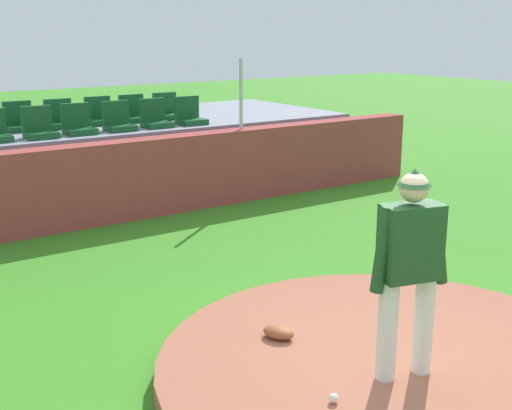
# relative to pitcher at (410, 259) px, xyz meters

# --- Properties ---
(ground_plane) EXTENTS (60.00, 60.00, 0.00)m
(ground_plane) POSITION_rel_pitcher_xyz_m (0.16, 0.21, -1.19)
(ground_plane) COLOR #3A8621
(pitchers_mound) EXTENTS (4.11, 4.11, 0.20)m
(pitchers_mound) POSITION_rel_pitcher_xyz_m (0.16, 0.21, -1.09)
(pitchers_mound) COLOR #A35E45
(pitchers_mound) RESTS_ON ground_plane
(pitcher) EXTENTS (0.69, 0.36, 1.70)m
(pitcher) POSITION_rel_pitcher_xyz_m (0.00, 0.00, 0.00)
(pitcher) COLOR white
(pitcher) RESTS_ON pitchers_mound
(baseball) EXTENTS (0.07, 0.07, 0.07)m
(baseball) POSITION_rel_pitcher_xyz_m (-0.74, -0.00, -0.95)
(baseball) COLOR white
(baseball) RESTS_ON pitchers_mound
(fielding_glove) EXTENTS (0.30, 0.36, 0.11)m
(fielding_glove) POSITION_rel_pitcher_xyz_m (-0.43, 1.11, -0.93)
(fielding_glove) COLOR brown
(fielding_glove) RESTS_ON pitchers_mound
(brick_barrier) EXTENTS (12.34, 0.40, 1.25)m
(brick_barrier) POSITION_rel_pitcher_xyz_m (0.16, 6.25, -0.57)
(brick_barrier) COLOR #9D3A39
(brick_barrier) RESTS_ON ground_plane
(fence_post_right) EXTENTS (0.06, 0.06, 1.20)m
(fence_post_right) POSITION_rel_pitcher_xyz_m (2.56, 6.25, 0.66)
(fence_post_right) COLOR silver
(fence_post_right) RESTS_ON brick_barrier
(bleacher_platform) EXTENTS (11.12, 3.60, 1.22)m
(bleacher_platform) POSITION_rel_pitcher_xyz_m (0.16, 8.77, -0.58)
(bleacher_platform) COLOR gray
(bleacher_platform) RESTS_ON ground_plane
(stadium_chair_2) EXTENTS (0.48, 0.44, 0.50)m
(stadium_chair_2) POSITION_rel_pitcher_xyz_m (-0.52, 7.48, 0.19)
(stadium_chair_2) COLOR #135125
(stadium_chair_2) RESTS_ON bleacher_platform
(stadium_chair_3) EXTENTS (0.48, 0.44, 0.50)m
(stadium_chair_3) POSITION_rel_pitcher_xyz_m (0.13, 7.51, 0.19)
(stadium_chair_3) COLOR #135125
(stadium_chair_3) RESTS_ON bleacher_platform
(stadium_chair_4) EXTENTS (0.48, 0.44, 0.50)m
(stadium_chair_4) POSITION_rel_pitcher_xyz_m (0.85, 7.50, 0.19)
(stadium_chair_4) COLOR #135125
(stadium_chair_4) RESTS_ON bleacher_platform
(stadium_chair_5) EXTENTS (0.48, 0.44, 0.50)m
(stadium_chair_5) POSITION_rel_pitcher_xyz_m (1.55, 7.51, 0.19)
(stadium_chair_5) COLOR #135125
(stadium_chair_5) RESTS_ON bleacher_platform
(stadium_chair_6) EXTENTS (0.48, 0.44, 0.50)m
(stadium_chair_6) POSITION_rel_pitcher_xyz_m (2.25, 7.50, 0.19)
(stadium_chair_6) COLOR #135125
(stadium_chair_6) RESTS_ON bleacher_platform
(stadium_chair_9) EXTENTS (0.48, 0.44, 0.50)m
(stadium_chair_9) POSITION_rel_pitcher_xyz_m (-0.57, 8.41, 0.19)
(stadium_chair_9) COLOR #135125
(stadium_chair_9) RESTS_ON bleacher_platform
(stadium_chair_10) EXTENTS (0.48, 0.44, 0.50)m
(stadium_chair_10) POSITION_rel_pitcher_xyz_m (0.13, 8.39, 0.19)
(stadium_chair_10) COLOR #135125
(stadium_chair_10) RESTS_ON bleacher_platform
(stadium_chair_11) EXTENTS (0.48, 0.44, 0.50)m
(stadium_chair_11) POSITION_rel_pitcher_xyz_m (0.88, 8.41, 0.19)
(stadium_chair_11) COLOR #135125
(stadium_chair_11) RESTS_ON bleacher_platform
(stadium_chair_12) EXTENTS (0.48, 0.44, 0.50)m
(stadium_chair_12) POSITION_rel_pitcher_xyz_m (1.55, 8.40, 0.19)
(stadium_chair_12) COLOR #135125
(stadium_chair_12) RESTS_ON bleacher_platform
(stadium_chair_13) EXTENTS (0.48, 0.44, 0.50)m
(stadium_chair_13) POSITION_rel_pitcher_xyz_m (2.25, 8.40, 0.19)
(stadium_chair_13) COLOR #135125
(stadium_chair_13) RESTS_ON bleacher_platform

